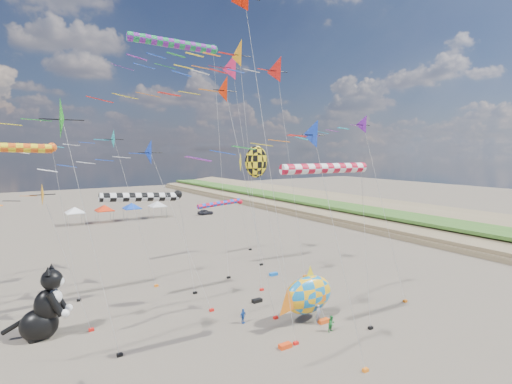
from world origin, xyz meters
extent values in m
plane|color=brown|center=(0.00, 0.00, 0.00)|extent=(260.00, 260.00, 0.00)
cone|color=#229920|center=(-13.05, 9.58, 15.07)|extent=(2.37, 2.54, 2.62)
cylinder|color=#B2B2B2|center=(-12.01, 9.58, 7.53)|extent=(2.10, 0.02, 15.07)
cube|color=black|center=(-10.98, 9.58, 0.10)|extent=(0.36, 0.24, 0.20)
cone|color=#F12456|center=(6.52, 21.65, 22.15)|extent=(3.08, 3.30, 3.40)
cylinder|color=#B2B2B2|center=(7.31, 21.65, 11.08)|extent=(1.60, 0.02, 22.15)
cube|color=black|center=(8.10, 21.65, 0.10)|extent=(0.36, 0.24, 0.20)
cone|color=blue|center=(-5.47, 12.88, 13.18)|extent=(1.97, 2.11, 2.17)
cylinder|color=#B2B2B2|center=(-4.08, 12.88, 6.59)|extent=(2.81, 0.02, 13.18)
cube|color=black|center=(-2.69, 12.88, 0.10)|extent=(0.36, 0.24, 0.20)
cone|color=red|center=(6.49, 15.62, 20.87)|extent=(2.58, 2.76, 2.85)
cylinder|color=#B2B2B2|center=(8.05, 15.62, 10.43)|extent=(3.15, 0.02, 20.87)
cube|color=black|center=(9.62, 15.62, 0.10)|extent=(0.36, 0.24, 0.20)
cone|color=#FFA013|center=(1.60, 14.69, 21.30)|extent=(2.44, 2.61, 2.69)
cylinder|color=#B2B2B2|center=(2.56, 14.69, 10.65)|extent=(1.95, 0.02, 21.30)
cube|color=black|center=(3.52, 14.69, 0.10)|extent=(0.36, 0.24, 0.20)
cone|color=#1DC3BB|center=(-7.35, 21.19, 14.34)|extent=(1.80, 1.93, 1.99)
cylinder|color=#B2B2B2|center=(-5.96, 21.19, 7.17)|extent=(2.82, 0.02, 14.35)
cube|color=black|center=(-4.56, 21.19, 0.10)|extent=(0.36, 0.24, 0.20)
cone|color=#F62904|center=(-2.95, 8.78, 17.43)|extent=(1.87, 2.00, 2.06)
cylinder|color=#B2B2B2|center=(-1.02, 8.78, 8.72)|extent=(3.88, 0.02, 17.44)
cube|color=black|center=(0.91, 8.78, 0.10)|extent=(0.36, 0.24, 0.20)
cone|color=red|center=(-3.40, 4.61, 22.04)|extent=(2.22, 2.38, 2.45)
cylinder|color=#B2B2B2|center=(-1.88, 4.61, 11.02)|extent=(3.06, 0.02, 22.05)
cube|color=black|center=(-0.36, 4.61, 0.10)|extent=(0.36, 0.24, 0.20)
cone|color=orange|center=(-13.87, 14.43, 10.40)|extent=(1.60, 1.72, 1.77)
cylinder|color=#B2B2B2|center=(-12.84, 14.43, 5.20)|extent=(2.08, 0.02, 10.40)
cube|color=black|center=(-11.81, 14.43, 0.10)|extent=(0.36, 0.24, 0.20)
cone|color=purple|center=(9.24, 5.43, 15.37)|extent=(1.52, 1.62, 1.67)
cylinder|color=#B2B2B2|center=(10.89, 5.43, 7.69)|extent=(3.32, 0.02, 15.38)
cube|color=black|center=(12.54, 5.43, 0.10)|extent=(0.36, 0.24, 0.20)
cone|color=blue|center=(-2.15, -0.32, 14.17)|extent=(1.54, 1.65, 1.70)
cylinder|color=#B2B2B2|center=(-0.55, -0.32, 7.09)|extent=(3.24, 0.02, 14.18)
cube|color=black|center=(1.06, -0.32, 0.10)|extent=(0.36, 0.24, 0.20)
cylinder|color=red|center=(6.16, 28.28, 6.62)|extent=(6.12, 0.59, 0.59)
sphere|color=red|center=(9.22, 28.28, 6.62)|extent=(0.62, 0.62, 0.62)
cylinder|color=#B2B2B2|center=(9.97, 28.28, 3.31)|extent=(1.52, 0.02, 6.63)
cube|color=black|center=(10.72, 28.28, 0.10)|extent=(0.36, 0.24, 0.20)
cylinder|color=#198D46|center=(-2.92, 19.59, 22.95)|extent=(8.11, 0.83, 0.83)
sphere|color=#198D46|center=(1.13, 19.59, 22.95)|extent=(0.87, 0.87, 0.87)
cylinder|color=#B2B2B2|center=(1.88, 19.59, 11.47)|extent=(1.52, 0.02, 22.95)
cube|color=black|center=(2.63, 19.59, 0.10)|extent=(0.36, 0.24, 0.20)
cylinder|color=black|center=(-6.98, 17.35, 9.39)|extent=(6.63, 0.75, 0.75)
sphere|color=black|center=(-3.67, 17.35, 9.39)|extent=(0.78, 0.78, 0.78)
cylinder|color=#B2B2B2|center=(-2.92, 17.35, 4.69)|extent=(1.52, 0.02, 9.39)
cube|color=black|center=(-2.17, 17.35, 0.10)|extent=(0.36, 0.24, 0.20)
sphere|color=#EF5614|center=(-13.08, 21.23, 13.55)|extent=(0.78, 0.78, 0.78)
cylinder|color=#B2B2B2|center=(-12.33, 21.23, 6.77)|extent=(1.52, 0.02, 13.55)
cube|color=black|center=(-11.58, 21.23, 0.10)|extent=(0.36, 0.24, 0.20)
cylinder|color=red|center=(0.96, 3.44, 12.15)|extent=(6.69, 0.66, 0.66)
sphere|color=red|center=(4.31, 3.44, 12.15)|extent=(0.69, 0.69, 0.69)
cylinder|color=#B2B2B2|center=(5.06, 3.44, 6.08)|extent=(1.52, 0.02, 12.16)
cube|color=black|center=(5.81, 3.44, 0.10)|extent=(0.36, 0.24, 0.20)
ellipsoid|color=yellow|center=(1.09, 11.87, 12.37)|extent=(2.20, 0.40, 2.64)
cone|color=yellow|center=(-0.41, 11.87, 12.37)|extent=(0.12, 1.80, 1.80)
cylinder|color=#B2B2B2|center=(2.09, 10.87, 6.18)|extent=(2.03, 2.03, 12.37)
cube|color=black|center=(3.09, 9.87, 0.10)|extent=(0.36, 0.24, 0.20)
ellipsoid|color=#1376B9|center=(2.85, 7.12, 2.12)|extent=(4.77, 2.82, 2.98)
cone|color=orange|center=(0.27, 7.12, 2.12)|extent=(2.15, 0.65, 2.18)
cone|color=yellow|center=(3.05, 7.12, 3.61)|extent=(1.56, 0.48, 1.59)
cylinder|color=#B2B2B2|center=(3.94, 6.62, 0.81)|extent=(0.24, 1.04, 1.64)
cube|color=red|center=(3.85, 6.12, 0.10)|extent=(0.36, 0.24, 0.20)
imported|color=gray|center=(3.16, 6.28, 0.77)|extent=(0.67, 0.58, 1.54)
imported|color=#1C8033|center=(3.07, 4.72, 0.61)|extent=(0.64, 0.53, 1.21)
imported|color=blue|center=(-1.67, 9.50, 0.58)|extent=(0.74, 0.50, 1.16)
cube|color=#E34D13|center=(3.59, 6.15, 0.15)|extent=(0.90, 0.44, 0.30)
cube|color=#F23E11|center=(-1.27, 4.62, 0.15)|extent=(0.90, 0.44, 0.30)
cube|color=black|center=(1.55, 12.47, 0.15)|extent=(0.90, 0.44, 0.30)
cube|color=blue|center=(7.10, 17.81, 0.15)|extent=(0.90, 0.44, 0.30)
cube|color=white|center=(-6.00, 60.00, 2.25)|extent=(3.00, 3.00, 0.15)
pyramid|color=white|center=(-6.00, 60.00, 3.30)|extent=(4.20, 4.20, 1.00)
cylinder|color=#999999|center=(-7.30, 58.70, 1.10)|extent=(0.08, 0.08, 2.20)
cylinder|color=#999999|center=(-4.70, 58.70, 1.10)|extent=(0.08, 0.08, 2.20)
cylinder|color=#999999|center=(-7.30, 61.30, 1.10)|extent=(0.08, 0.08, 2.20)
cylinder|color=#999999|center=(-4.70, 61.30, 1.10)|extent=(0.08, 0.08, 2.20)
cube|color=red|center=(-1.00, 60.00, 2.25)|extent=(3.00, 3.00, 0.15)
pyramid|color=red|center=(-1.00, 60.00, 3.30)|extent=(4.20, 4.20, 1.00)
cylinder|color=#999999|center=(-2.30, 58.70, 1.10)|extent=(0.08, 0.08, 2.20)
cylinder|color=#999999|center=(0.30, 58.70, 1.10)|extent=(0.08, 0.08, 2.20)
cylinder|color=#999999|center=(-2.30, 61.30, 1.10)|extent=(0.08, 0.08, 2.20)
cylinder|color=#999999|center=(0.30, 61.30, 1.10)|extent=(0.08, 0.08, 2.20)
cube|color=blue|center=(4.00, 60.00, 2.25)|extent=(3.00, 3.00, 0.15)
pyramid|color=blue|center=(4.00, 60.00, 3.30)|extent=(4.20, 4.20, 1.00)
cylinder|color=#999999|center=(2.70, 58.70, 1.10)|extent=(0.08, 0.08, 2.20)
cylinder|color=#999999|center=(5.30, 58.70, 1.10)|extent=(0.08, 0.08, 2.20)
cylinder|color=#999999|center=(2.70, 61.30, 1.10)|extent=(0.08, 0.08, 2.20)
cylinder|color=#999999|center=(5.30, 61.30, 1.10)|extent=(0.08, 0.08, 2.20)
cube|color=silver|center=(9.00, 60.00, 2.25)|extent=(3.00, 3.00, 0.15)
pyramid|color=silver|center=(9.00, 60.00, 3.30)|extent=(4.20, 4.20, 1.00)
cylinder|color=#999999|center=(7.70, 58.70, 1.10)|extent=(0.08, 0.08, 2.20)
cylinder|color=#999999|center=(10.30, 58.70, 1.10)|extent=(0.08, 0.08, 2.20)
cylinder|color=#999999|center=(7.70, 61.30, 1.10)|extent=(0.08, 0.08, 2.20)
cylinder|color=#999999|center=(10.30, 61.30, 1.10)|extent=(0.08, 0.08, 2.20)
imported|color=#26262D|center=(18.42, 58.00, 0.55)|extent=(3.28, 1.40, 1.10)
camera|label=1|loc=(-16.88, -15.91, 13.37)|focal=28.00mm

